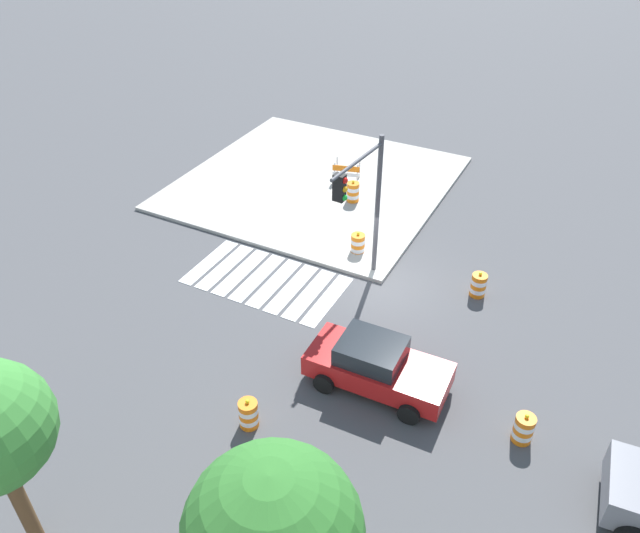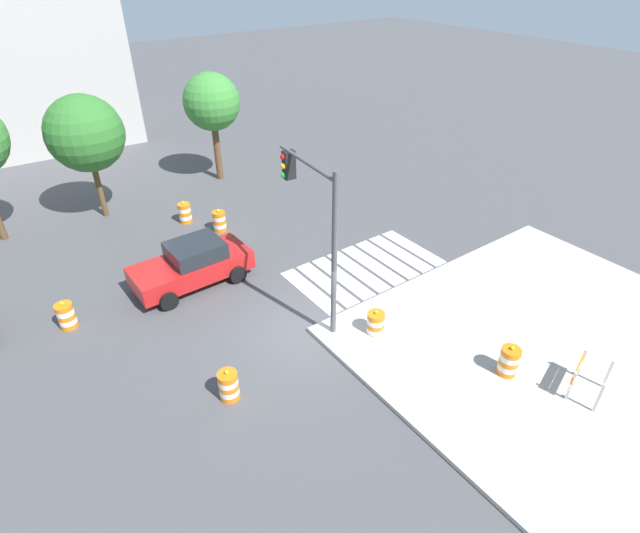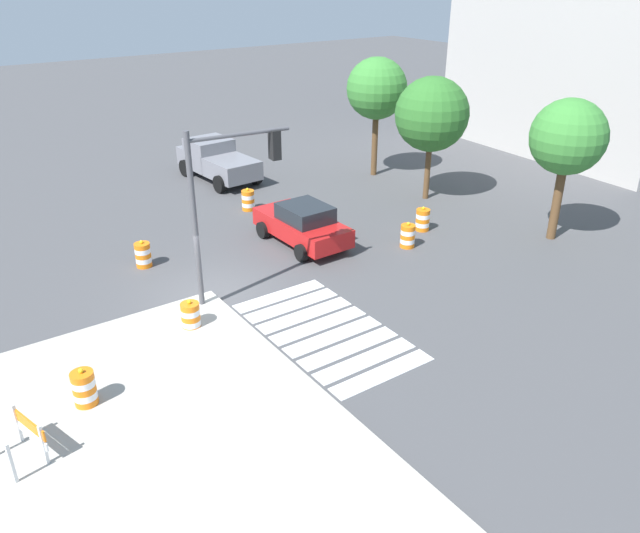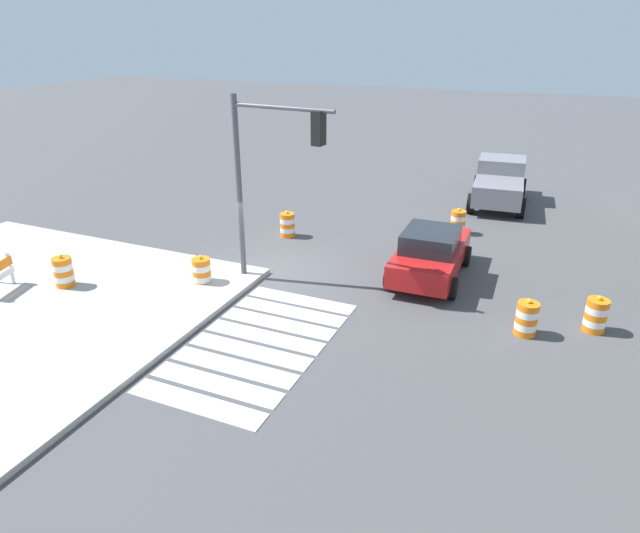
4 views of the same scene
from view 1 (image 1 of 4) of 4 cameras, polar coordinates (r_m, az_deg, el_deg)
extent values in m
plane|color=#474749|center=(23.13, 5.77, -1.67)|extent=(120.00, 120.00, 0.00)
cube|color=#ADA89E|center=(29.83, -0.46, 7.88)|extent=(12.00, 12.00, 0.15)
cube|color=silver|center=(22.25, 0.71, -3.16)|extent=(0.60, 3.20, 0.02)
cube|color=silver|center=(22.52, -1.00, -2.61)|extent=(0.60, 3.20, 0.02)
cube|color=silver|center=(22.82, -2.66, -2.07)|extent=(0.60, 3.20, 0.02)
cube|color=silver|center=(23.13, -4.27, -1.55)|extent=(0.60, 3.20, 0.02)
cube|color=silver|center=(23.46, -5.84, -1.03)|extent=(0.60, 3.20, 0.02)
cube|color=silver|center=(23.82, -7.37, -0.53)|extent=(0.60, 3.20, 0.02)
cube|color=silver|center=(24.19, -8.84, -0.05)|extent=(0.60, 3.20, 0.02)
cube|color=silver|center=(24.58, -10.28, 0.42)|extent=(0.60, 3.20, 0.02)
cube|color=red|center=(18.79, 5.43, -9.48)|extent=(4.34, 1.94, 0.70)
cube|color=#1E2328|center=(18.39, 4.82, -7.82)|extent=(1.94, 1.64, 0.60)
cylinder|color=black|center=(19.43, 10.17, -9.56)|extent=(0.67, 0.26, 0.66)
cylinder|color=black|center=(18.15, 8.30, -13.44)|extent=(0.67, 0.26, 0.66)
cylinder|color=black|center=(20.01, 2.77, -7.29)|extent=(0.67, 0.26, 0.66)
cylinder|color=black|center=(18.77, 0.39, -10.84)|extent=(0.67, 0.26, 0.66)
cylinder|color=black|center=(18.56, 27.18, -16.55)|extent=(0.86, 0.36, 0.84)
cylinder|color=orange|center=(17.05, -7.04, -19.06)|extent=(0.56, 0.56, 0.18)
cylinder|color=white|center=(16.91, -7.09, -18.70)|extent=(0.56, 0.56, 0.18)
cylinder|color=orange|center=(16.76, -7.13, -18.34)|extent=(0.56, 0.56, 0.18)
cylinder|color=white|center=(16.62, -7.18, -17.97)|extent=(0.56, 0.56, 0.18)
cylinder|color=orange|center=(16.48, -7.23, -17.60)|extent=(0.56, 0.56, 0.18)
sphere|color=yellow|center=(16.36, -7.27, -17.29)|extent=(0.12, 0.12, 0.12)
cylinder|color=orange|center=(24.67, 3.51, 1.37)|extent=(0.56, 0.56, 0.18)
cylinder|color=white|center=(24.57, 3.53, 1.71)|extent=(0.56, 0.56, 0.18)
cylinder|color=orange|center=(24.47, 3.54, 2.06)|extent=(0.56, 0.56, 0.18)
cylinder|color=white|center=(24.37, 3.56, 2.42)|extent=(0.56, 0.56, 0.18)
cylinder|color=orange|center=(24.27, 3.58, 2.77)|extent=(0.56, 0.56, 0.18)
sphere|color=yellow|center=(24.19, 3.59, 3.07)|extent=(0.12, 0.12, 0.12)
cylinder|color=orange|center=(23.18, 14.43, -2.40)|extent=(0.56, 0.56, 0.18)
cylinder|color=white|center=(23.08, 14.49, -2.05)|extent=(0.56, 0.56, 0.18)
cylinder|color=orange|center=(22.97, 14.56, -1.69)|extent=(0.56, 0.56, 0.18)
cylinder|color=white|center=(22.87, 14.62, -1.33)|extent=(0.56, 0.56, 0.18)
cylinder|color=orange|center=(22.76, 14.69, -0.97)|extent=(0.56, 0.56, 0.18)
sphere|color=yellow|center=(22.68, 14.75, -0.66)|extent=(0.12, 0.12, 0.12)
cylinder|color=orange|center=(18.63, 18.23, -14.88)|extent=(0.56, 0.56, 0.18)
cylinder|color=white|center=(18.49, 18.34, -14.52)|extent=(0.56, 0.56, 0.18)
cylinder|color=orange|center=(18.36, 18.44, -14.16)|extent=(0.56, 0.56, 0.18)
cylinder|color=white|center=(18.23, 18.55, -13.79)|extent=(0.56, 0.56, 0.18)
cylinder|color=orange|center=(18.10, 18.66, -13.41)|extent=(0.56, 0.56, 0.18)
sphere|color=yellow|center=(17.99, 18.75, -13.09)|extent=(0.12, 0.12, 0.12)
cylinder|color=orange|center=(18.20, -6.60, -14.24)|extent=(0.56, 0.56, 0.18)
cylinder|color=white|center=(18.06, -6.64, -13.87)|extent=(0.56, 0.56, 0.18)
cylinder|color=orange|center=(17.93, -6.68, -13.50)|extent=(0.56, 0.56, 0.18)
cylinder|color=white|center=(17.79, -6.72, -13.12)|extent=(0.56, 0.56, 0.18)
cylinder|color=orange|center=(17.66, -6.76, -12.73)|extent=(0.56, 0.56, 0.18)
sphere|color=yellow|center=(17.55, -6.79, -12.41)|extent=(0.12, 0.12, 0.12)
cylinder|color=orange|center=(28.07, 3.07, 6.31)|extent=(0.56, 0.56, 0.18)
cylinder|color=white|center=(27.98, 3.08, 6.64)|extent=(0.56, 0.56, 0.18)
cylinder|color=orange|center=(27.89, 3.09, 6.96)|extent=(0.56, 0.56, 0.18)
cylinder|color=white|center=(27.81, 3.10, 7.28)|extent=(0.56, 0.56, 0.18)
cylinder|color=orange|center=(27.72, 3.11, 7.61)|extent=(0.56, 0.56, 0.18)
sphere|color=yellow|center=(27.65, 3.12, 7.89)|extent=(0.12, 0.12, 0.12)
cube|color=silver|center=(29.35, 3.51, 8.59)|extent=(0.09, 0.09, 1.00)
cube|color=silver|center=(29.97, 3.70, 9.18)|extent=(0.09, 0.09, 1.00)
cube|color=silver|center=(29.49, 1.37, 8.79)|extent=(0.09, 0.09, 1.00)
cube|color=silver|center=(30.11, 1.60, 9.37)|extent=(0.09, 0.09, 1.00)
cube|color=orange|center=(29.28, 2.45, 9.11)|extent=(1.26, 0.41, 0.28)
cube|color=white|center=(29.42, 2.43, 8.58)|extent=(1.26, 0.41, 0.20)
cylinder|color=#4C4C51|center=(22.18, 5.38, 5.58)|extent=(0.18, 0.18, 5.50)
cylinder|color=#4C4C51|center=(19.78, 3.54, 9.80)|extent=(0.41, 3.20, 0.12)
cube|color=black|center=(19.12, 1.82, 7.37)|extent=(0.38, 0.31, 0.90)
sphere|color=red|center=(18.89, 2.33, 8.02)|extent=(0.20, 0.20, 0.20)
sphere|color=#F2A514|center=(19.03, 2.31, 7.22)|extent=(0.20, 0.20, 0.20)
sphere|color=green|center=(19.18, 2.29, 6.43)|extent=(0.20, 0.20, 0.20)
cylinder|color=brown|center=(16.32, -26.16, -19.04)|extent=(0.35, 0.35, 3.08)
sphere|color=#2D6B28|center=(11.71, -4.39, -23.55)|extent=(3.27, 3.27, 3.27)
camera|label=2|loc=(27.86, 31.53, 24.32)|focal=27.83mm
camera|label=3|loc=(34.13, -17.67, 27.20)|focal=34.85mm
camera|label=4|loc=(23.69, -37.66, 12.21)|focal=31.06mm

